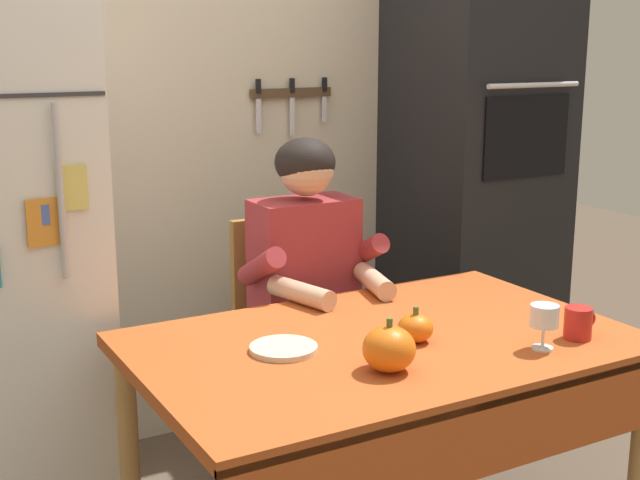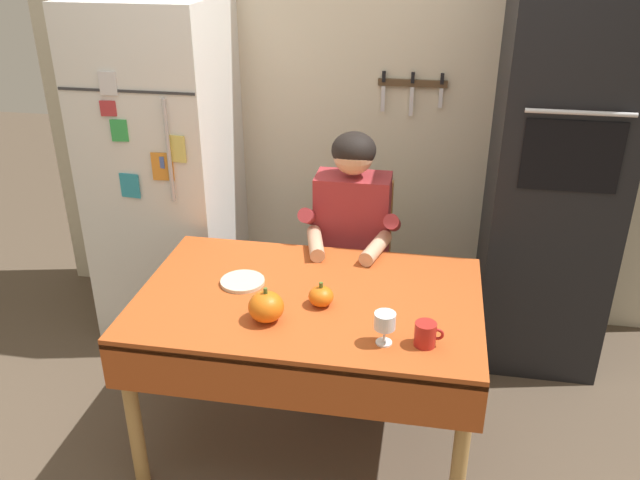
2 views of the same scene
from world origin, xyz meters
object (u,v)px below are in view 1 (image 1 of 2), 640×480
wall_oven (475,165)px  dining_table (388,369)px  chair_behind_person (289,331)px  pumpkin_large (389,349)px  wine_glass (544,318)px  pumpkin_medium (415,328)px  serving_tray (283,348)px  coffee_mug (578,323)px  seated_person (314,285)px

wall_oven → dining_table: bearing=-138.7°
chair_behind_person → pumpkin_large: size_ratio=6.59×
dining_table → chair_behind_person: (0.09, 0.79, -0.14)m
chair_behind_person → wine_glass: chair_behind_person is taller
chair_behind_person → pumpkin_medium: 0.88m
wall_oven → serving_tray: (-1.35, -0.85, -0.30)m
chair_behind_person → wall_oven: bearing=7.7°
wall_oven → wine_glass: wall_oven is taller
dining_table → coffee_mug: size_ratio=13.20×
seated_person → coffee_mug: 0.94m
dining_table → coffee_mug: (0.48, -0.25, 0.13)m
wall_oven → chair_behind_person: bearing=-172.3°
wall_oven → dining_table: (-1.05, -0.92, -0.39)m
wall_oven → serving_tray: 1.62m
chair_behind_person → wine_glass: bearing=-77.1°
chair_behind_person → pumpkin_medium: (-0.03, -0.83, 0.27)m
coffee_mug → serving_tray: 0.84m
dining_table → wine_glass: bearing=-38.1°
pumpkin_large → dining_table: bearing=56.4°
dining_table → pumpkin_large: (-0.12, -0.19, 0.14)m
dining_table → pumpkin_medium: 0.15m
wine_glass → serving_tray: size_ratio=0.67×
wall_oven → serving_tray: size_ratio=11.24×
chair_behind_person → pumpkin_large: bearing=-102.5°
seated_person → wine_glass: 0.90m
pumpkin_medium → serving_tray: bearing=162.3°
seated_person → wine_glass: bearing=-74.5°
pumpkin_large → coffee_mug: bearing=-5.6°
chair_behind_person → seated_person: 0.29m
coffee_mug → pumpkin_medium: pumpkin_medium is taller
wine_glass → chair_behind_person: bearing=102.9°
coffee_mug → wine_glass: bearing=-174.4°
chair_behind_person → coffee_mug: bearing=-69.5°
wall_oven → pumpkin_medium: wall_oven is taller
seated_person → pumpkin_medium: seated_person is taller
chair_behind_person → wine_glass: 1.13m
dining_table → wine_glass: (0.33, -0.26, 0.17)m
pumpkin_medium → wall_oven: bearing=44.3°
chair_behind_person → dining_table: bearing=-96.6°
coffee_mug → serving_tray: coffee_mug is taller
coffee_mug → pumpkin_medium: 0.47m
wall_oven → chair_behind_person: 1.11m
seated_person → wall_oven: bearing=18.4°
wine_glass → pumpkin_large: 0.46m
coffee_mug → serving_tray: size_ratio=0.57×
wall_oven → seated_person: 1.06m
wall_oven → pumpkin_large: size_ratio=14.88×
wall_oven → pumpkin_medium: bearing=-135.7°
wine_glass → pumpkin_medium: 0.35m
coffee_mug → pumpkin_large: bearing=174.4°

